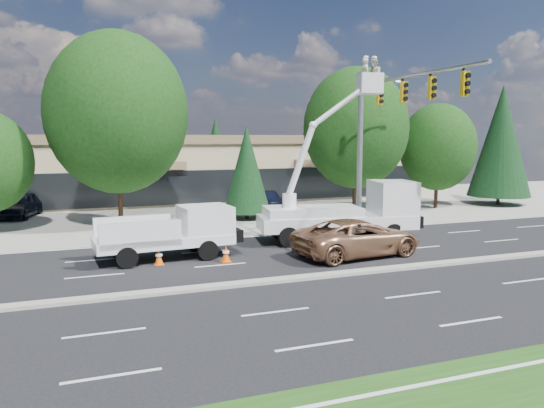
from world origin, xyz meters
name	(u,v)px	position (x,y,z in m)	size (l,w,h in m)	color
ground	(244,285)	(0.00, 0.00, 0.00)	(140.00, 140.00, 0.00)	black
concrete_apron	(159,212)	(0.00, 20.00, 0.01)	(140.00, 22.00, 0.01)	gray
road_median	(244,283)	(0.00, 0.00, 0.06)	(120.00, 0.55, 0.12)	gray
strip_mall	(140,166)	(0.00, 29.97, 2.83)	(50.40, 15.40, 5.50)	tan
tree_front_d	(117,113)	(-3.00, 15.00, 6.74)	(8.30, 8.30, 11.51)	#332114
tree_front_e	(247,169)	(5.00, 15.00, 3.26)	(3.08, 3.08, 6.08)	#332114
tree_front_f	(356,128)	(13.00, 15.00, 5.96)	(7.34, 7.34, 10.19)	#332114
tree_front_g	(438,147)	(20.00, 15.00, 4.59)	(5.66, 5.66, 7.85)	#332114
tree_front_h	(501,141)	(26.00, 15.00, 5.05)	(4.77, 4.77, 9.40)	#332114
tree_back_b	(87,129)	(-4.00, 42.00, 6.18)	(5.85, 5.85, 11.53)	#332114
tree_back_c	(216,148)	(10.00, 42.00, 4.04)	(3.82, 3.82, 7.53)	#332114
tree_back_d	(310,142)	(22.00, 42.00, 4.81)	(4.55, 4.55, 8.97)	#332114
signal_mast	(381,123)	(10.03, 7.04, 6.06)	(2.76, 10.16, 9.00)	gray
utility_pickup	(174,238)	(-1.56, 5.19, 0.93)	(6.03, 2.64, 2.26)	white
bucket_truck	(349,203)	(7.62, 6.09, 1.94)	(8.32, 3.76, 9.37)	white
traffic_cone_b	(159,257)	(-2.39, 4.21, 0.34)	(0.40, 0.40, 0.70)	#FC5807
traffic_cone_c	(226,254)	(0.39, 3.74, 0.34)	(0.40, 0.40, 0.70)	#FC5807
traffic_cone_d	(389,242)	(8.42, 3.53, 0.34)	(0.40, 0.40, 0.70)	#FC5807
minivan	(358,237)	(6.27, 2.80, 0.83)	(2.77, 6.00, 1.67)	#A3714F
parked_car_west	(19,205)	(-9.03, 21.00, 0.83)	(1.97, 4.88, 1.66)	black
parked_car_east	(267,200)	(7.70, 18.64, 0.69)	(1.45, 4.17, 1.37)	black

